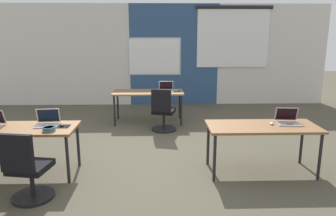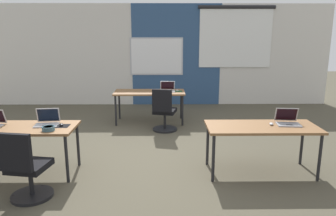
# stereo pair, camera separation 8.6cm
# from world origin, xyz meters

# --- Properties ---
(ground_plane) EXTENTS (24.00, 24.00, 0.00)m
(ground_plane) POSITION_xyz_m (0.00, 0.00, 0.00)
(ground_plane) COLOR #4C4738
(back_wall_assembly) EXTENTS (10.00, 0.27, 2.80)m
(back_wall_assembly) POSITION_xyz_m (0.04, 4.20, 1.41)
(back_wall_assembly) COLOR silver
(back_wall_assembly) RESTS_ON ground
(desk_near_left) EXTENTS (1.60, 0.70, 0.72)m
(desk_near_left) POSITION_xyz_m (-1.75, -0.60, 0.66)
(desk_near_left) COLOR brown
(desk_near_left) RESTS_ON ground
(desk_near_right) EXTENTS (1.60, 0.70, 0.72)m
(desk_near_right) POSITION_xyz_m (1.75, -0.60, 0.66)
(desk_near_right) COLOR brown
(desk_near_right) RESTS_ON ground
(desk_far_center) EXTENTS (1.60, 0.70, 0.72)m
(desk_far_center) POSITION_xyz_m (0.00, 2.20, 0.66)
(desk_far_center) COLOR brown
(desk_far_center) RESTS_ON ground
(laptop_far_right) EXTENTS (0.33, 0.32, 0.22)m
(laptop_far_right) POSITION_xyz_m (0.41, 2.22, 0.77)
(laptop_far_right) COLOR silver
(laptop_far_right) RESTS_ON desk_far_center
(mousepad_far_right) EXTENTS (0.22, 0.19, 0.00)m
(mousepad_far_right) POSITION_xyz_m (0.63, 2.21, 0.72)
(mousepad_far_right) COLOR #23512D
(mousepad_far_right) RESTS_ON desk_far_center
(mouse_far_right) EXTENTS (0.08, 0.11, 0.03)m
(mouse_far_right) POSITION_xyz_m (0.63, 2.21, 0.74)
(mouse_far_right) COLOR #B2B2B7
(mouse_far_right) RESTS_ON mousepad_far_right
(chair_far_right) EXTENTS (0.53, 0.58, 0.92)m
(chair_far_right) POSITION_xyz_m (0.33, 1.49, 0.38)
(chair_far_right) COLOR black
(chair_far_right) RESTS_ON ground
(laptop_near_left_inner) EXTENTS (0.36, 0.32, 0.23)m
(laptop_near_left_inner) POSITION_xyz_m (-1.38, -0.50, 0.77)
(laptop_near_left_inner) COLOR #B7B7BC
(laptop_near_left_inner) RESTS_ON desk_near_left
(mousepad_near_left_inner) EXTENTS (0.22, 0.19, 0.00)m
(mousepad_near_left_inner) POSITION_xyz_m (-1.15, -0.57, 0.72)
(mousepad_near_left_inner) COLOR black
(mousepad_near_left_inner) RESTS_ON desk_near_left
(mouse_near_left_inner) EXTENTS (0.09, 0.11, 0.03)m
(mouse_near_left_inner) POSITION_xyz_m (-1.15, -0.57, 0.74)
(mouse_near_left_inner) COLOR black
(mouse_near_left_inner) RESTS_ON mousepad_near_left_inner
(chair_near_left_inner) EXTENTS (0.52, 0.57, 0.92)m
(chair_near_left_inner) POSITION_xyz_m (-1.36, -1.38, 0.38)
(chair_near_left_inner) COLOR black
(chair_near_left_inner) RESTS_ON ground
(laptop_near_right_end) EXTENTS (0.36, 0.34, 0.23)m
(laptop_near_right_end) POSITION_xyz_m (2.15, -0.51, 0.77)
(laptop_near_right_end) COLOR #9E9EA3
(laptop_near_right_end) RESTS_ON desk_near_right
(mouse_near_right_end) EXTENTS (0.08, 0.11, 0.03)m
(mouse_near_right_end) POSITION_xyz_m (1.90, -0.56, 0.74)
(mouse_near_right_end) COLOR #B2B2B7
(mouse_near_right_end) RESTS_ON desk_near_right
(snack_bowl) EXTENTS (0.18, 0.18, 0.06)m
(snack_bowl) POSITION_xyz_m (-1.26, -0.79, 0.76)
(snack_bowl) COLOR #3D6070
(snack_bowl) RESTS_ON desk_near_left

